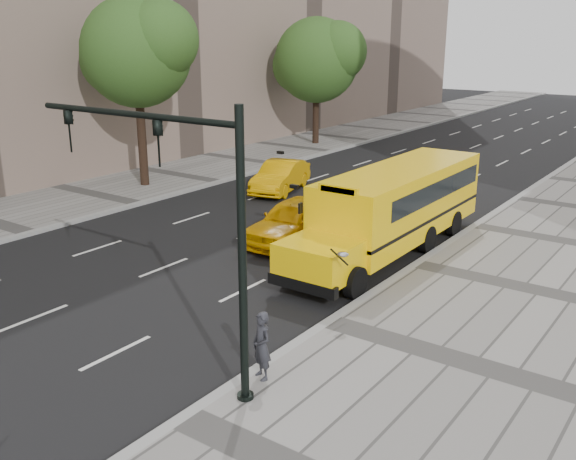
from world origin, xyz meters
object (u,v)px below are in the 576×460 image
Objects in this scene: tree_c at (318,59)px; school_bus at (397,203)px; pedestrian at (262,346)px; taxi_near at (294,220)px; traffic_signal at (190,211)px; tree_b at (137,51)px; taxi_far at (280,176)px.

school_bus is at bearing -49.60° from tree_c.
pedestrian is (16.76, -27.91, -4.96)m from tree_c.
taxi_near is 0.77× the size of traffic_signal.
taxi_near is at bearing -14.10° from tree_b.
tree_b is 2.03× the size of taxi_far.
taxi_near is 10.48m from pedestrian.
taxi_near is (11.36, -2.85, -5.98)m from tree_b.
traffic_signal is at bearing -68.27° from taxi_near.
taxi_far is at bearing -64.29° from tree_c.
pedestrian is at bearing -70.17° from taxi_far.
tree_b is at bearing 164.39° from taxi_near.
taxi_near is 8.13m from taxi_far.
traffic_signal is (15.58, -28.80, -1.82)m from tree_c.
traffic_signal is at bearing -61.58° from tree_c.
taxi_far is 0.73× the size of traffic_signal.
traffic_signal reaches higher than school_bus.
traffic_signal reaches higher than pedestrian.
pedestrian reaches higher than taxi_far.
traffic_signal is (-1.18, -0.88, 3.14)m from pedestrian.
traffic_signal is at bearing -119.90° from pedestrian.
taxi_far is (-5.23, 6.23, -0.07)m from taxi_near.
school_bus is 2.36× the size of taxi_near.
school_bus is at bearing 20.69° from taxi_near.
tree_b reaches higher than tree_c.
school_bus is (14.90, -1.41, -5.05)m from tree_b.
school_bus is at bearing -5.41° from tree_b.
tree_b is 20.30m from traffic_signal.
pedestrian reaches higher than taxi_near.
taxi_far is at bearing 28.83° from tree_b.
tree_c is at bearing 144.33° from pedestrian.
school_bus is 11.55m from traffic_signal.
traffic_signal reaches higher than taxi_far.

